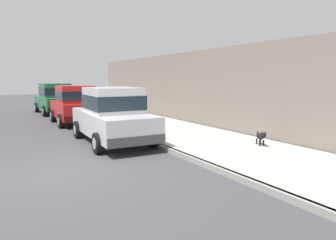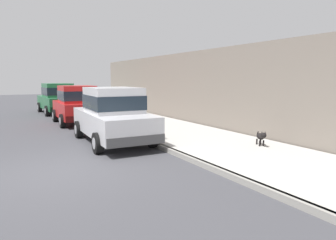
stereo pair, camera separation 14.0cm
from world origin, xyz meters
The scene contains 9 objects.
ground_plane centered at (0.00, 0.00, 0.00)m, with size 80.00×80.00×0.00m, color #424247.
curb centered at (3.20, 0.00, 0.07)m, with size 0.16×64.00×0.14m, color gray.
sidewalk centered at (5.00, 0.00, 0.07)m, with size 3.60×64.00×0.14m, color #B7B5AD.
car_silver_sedan centered at (2.21, 2.66, 0.98)m, with size 2.14×4.66×1.92m.
car_red_hatchback centered at (2.16, 7.87, 0.98)m, with size 2.02×3.83×1.88m.
car_green_sedan centered at (2.15, 13.14, 0.98)m, with size 2.14×4.65×1.92m.
dog_black centered at (5.85, -0.70, 0.43)m, with size 0.42×0.69×0.49m.
fire_hydrant centered at (3.65, 2.63, 0.48)m, with size 0.34×0.24×0.72m.
building_facade centered at (7.10, 6.45, 1.74)m, with size 0.50×20.00×3.49m, color slate.
Camera 2 is at (-1.27, -7.46, 2.22)m, focal length 32.75 mm.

